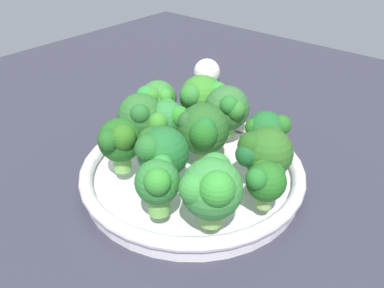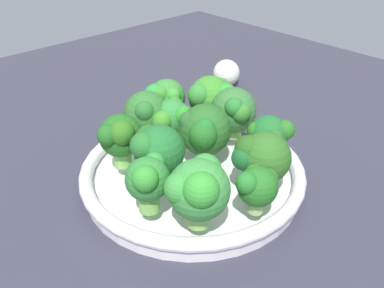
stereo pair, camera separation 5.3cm
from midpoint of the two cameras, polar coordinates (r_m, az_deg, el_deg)
ground_plane at (r=57.75cm, az=1.72°, el=-5.78°), size 130.00×130.00×2.50cm
bowl at (r=55.21cm, az=2.74°, el=-4.10°), size 29.40×29.40×3.14cm
broccoli_floret_0 at (r=58.67cm, az=8.64°, el=4.28°), size 6.51×6.51×7.31cm
broccoli_floret_1 at (r=58.21cm, az=-3.93°, el=4.11°), size 6.45×6.39×6.98cm
broccoli_floret_2 at (r=42.38cm, az=4.43°, el=-6.23°), size 7.36×6.60×7.76cm
broccoli_floret_3 at (r=61.41cm, az=-1.22°, el=6.33°), size 6.38×5.74×7.06cm
broccoli_floret_4 at (r=49.71cm, az=12.44°, el=-1.84°), size 6.85×6.19×6.85cm
broccoli_floret_5 at (r=53.38cm, az=4.45°, el=1.82°), size 7.12×6.79×7.43cm
broccoli_floret_6 at (r=48.50cm, az=-1.88°, el=-0.78°), size 6.57×6.90×7.59cm
broccoli_floret_7 at (r=45.73cm, az=12.26°, el=-5.65°), size 5.65×4.47×5.78cm
broccoli_floret_8 at (r=51.73cm, az=-7.02°, el=0.94°), size 6.23×5.92×7.34cm
broccoli_floret_9 at (r=44.45cm, az=-2.69°, el=-5.01°), size 5.52×5.11×6.88cm
broccoli_floret_10 at (r=62.12cm, az=5.11°, el=6.38°), size 8.33×7.20×7.47cm
broccoli_floret_11 at (r=54.44cm, az=13.27°, el=1.09°), size 5.13×5.42×6.32cm
broccoli_floret_12 at (r=57.78cm, az=-0.06°, el=3.73°), size 6.19×5.99×6.08cm
garlic_bulb at (r=84.14cm, az=6.56°, el=9.61°), size 5.27×5.27×5.27cm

